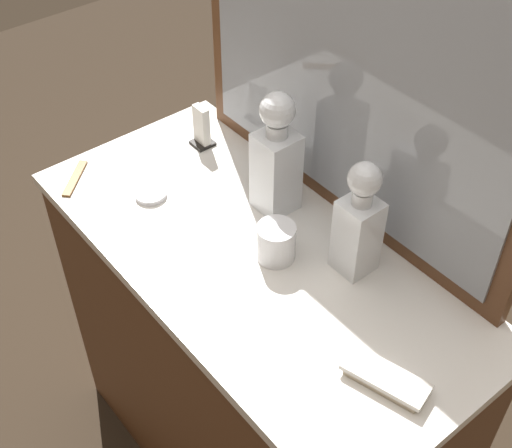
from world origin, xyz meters
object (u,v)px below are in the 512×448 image
crystal_decanter_right (358,228)px  crystal_tumbler_left (276,244)px  silver_brush_right (385,379)px  tortoiseshell_comb (75,178)px  napkin_holder (202,129)px  crystal_decanter_far_left (276,164)px  porcelain_dish (151,194)px

crystal_decanter_right → crystal_tumbler_left: crystal_decanter_right is taller
silver_brush_right → tortoiseshell_comb: 0.87m
silver_brush_right → napkin_holder: 0.80m
crystal_decanter_right → silver_brush_right: bearing=-33.5°
crystal_decanter_right → silver_brush_right: 0.30m
crystal_decanter_far_left → napkin_holder: 0.30m
crystal_decanter_far_left → porcelain_dish: 0.31m
napkin_holder → crystal_tumbler_left: bearing=-14.8°
crystal_decanter_right → crystal_tumbler_left: (-0.12, -0.11, -0.07)m
crystal_decanter_right → tortoiseshell_comb: bearing=-153.0°
crystal_decanter_right → porcelain_dish: size_ratio=3.62×
napkin_holder → silver_brush_right: bearing=-11.8°
crystal_tumbler_left → napkin_holder: bearing=165.2°
napkin_holder → crystal_decanter_far_left: bearing=-1.5°
silver_brush_right → napkin_holder: bearing=168.2°
crystal_decanter_far_left → crystal_decanter_right: bearing=1.0°
crystal_tumbler_left → silver_brush_right: size_ratio=0.50×
crystal_tumbler_left → silver_brush_right: (0.36, -0.05, -0.02)m
silver_brush_right → napkin_holder: (-0.78, 0.16, 0.03)m
crystal_decanter_right → silver_brush_right: (0.24, -0.16, -0.09)m
crystal_tumbler_left → porcelain_dish: 0.35m
porcelain_dish → napkin_holder: (-0.09, 0.21, 0.04)m
crystal_tumbler_left → tortoiseshell_comb: 0.54m
tortoiseshell_comb → napkin_holder: (0.08, 0.32, 0.04)m
crystal_decanter_right → napkin_holder: bearing=179.6°
crystal_decanter_far_left → tortoiseshell_comb: crystal_decanter_far_left is taller
crystal_decanter_right → silver_brush_right: crystal_decanter_right is taller
crystal_decanter_far_left → napkin_holder: size_ratio=2.70×
silver_brush_right → tortoiseshell_comb: bearing=-169.7°
porcelain_dish → silver_brush_right: bearing=4.0°
silver_brush_right → crystal_tumbler_left: bearing=171.9°
crystal_decanter_far_left → crystal_tumbler_left: crystal_decanter_far_left is taller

